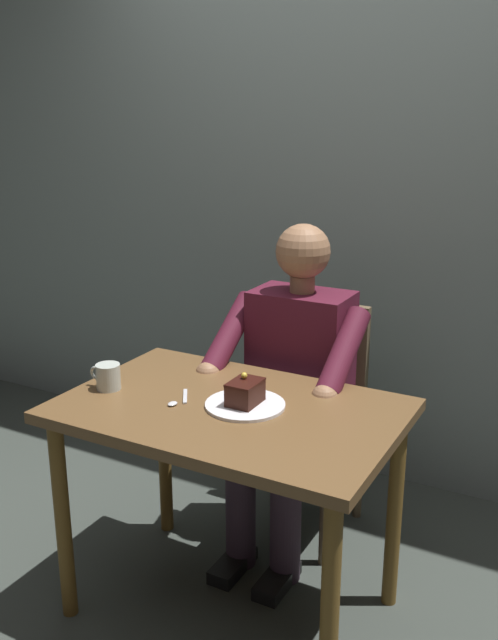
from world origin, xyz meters
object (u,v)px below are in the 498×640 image
at_px(chair, 309,407).
at_px(cake_slice, 245,392).
at_px(dining_table, 230,434).
at_px(coffee_cup, 108,376).
at_px(seated_person, 291,387).
at_px(dessert_spoon, 178,400).

distance_m(chair, cake_slice, 0.67).
distance_m(dining_table, cake_slice, 0.15).
distance_m(dining_table, chair, 0.64).
height_order(dining_table, chair, chair).
bearing_deg(dining_table, coffee_cup, 9.87).
height_order(seated_person, cake_slice, seated_person).
relative_size(chair, coffee_cup, 7.82).
xyz_separation_m(cake_slice, coffee_cup, (0.46, 0.09, -0.00)).
distance_m(seated_person, cake_slice, 0.46).
bearing_deg(coffee_cup, dining_table, -170.13).
distance_m(cake_slice, coffee_cup, 0.47).
distance_m(chair, seated_person, 0.23).
relative_size(chair, cake_slice, 7.77).
bearing_deg(seated_person, dessert_spoon, 72.71).
relative_size(dining_table, cake_slice, 9.01).
bearing_deg(coffee_cup, cake_slice, -168.95).
bearing_deg(dessert_spoon, chair, -103.02).
relative_size(seated_person, dessert_spoon, 8.91).
bearing_deg(dessert_spoon, coffee_cup, 4.94).
height_order(chair, dessert_spoon, chair).
distance_m(seated_person, dessert_spoon, 0.53).
xyz_separation_m(cake_slice, dessert_spoon, (0.20, 0.07, -0.04)).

